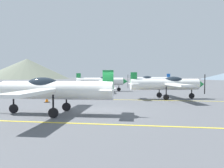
{
  "coord_description": "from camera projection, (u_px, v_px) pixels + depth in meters",
  "views": [
    {
      "loc": [
        2.44,
        -12.69,
        2.32
      ],
      "look_at": [
        -1.43,
        14.0,
        1.2
      ],
      "focal_mm": 33.6,
      "sensor_mm": 36.0,
      "label": 1
    }
  ],
  "objects": [
    {
      "name": "airplane_back",
      "position": [
        150.0,
        80.0,
        39.63
      ],
      "size": [
        7.58,
        8.74,
        2.62
      ],
      "color": "silver",
      "rests_on": "ground_plane"
    },
    {
      "name": "ground_plane",
      "position": [
        102.0,
        113.0,
        12.99
      ],
      "size": [
        400.0,
        400.0,
        0.0
      ],
      "primitive_type": "plane",
      "color": "#54565B"
    },
    {
      "name": "airplane_near",
      "position": [
        52.0,
        89.0,
        12.48
      ],
      "size": [
        7.58,
        8.73,
        2.62
      ],
      "color": "white",
      "rests_on": "ground_plane"
    },
    {
      "name": "airplane_far",
      "position": [
        102.0,
        81.0,
        30.39
      ],
      "size": [
        7.67,
        8.73,
        2.62
      ],
      "color": "white",
      "rests_on": "ground_plane"
    },
    {
      "name": "traffic_cone_side",
      "position": [
        47.0,
        99.0,
        17.92
      ],
      "size": [
        0.36,
        0.36,
        0.59
      ],
      "color": "black",
      "rests_on": "ground_plane"
    },
    {
      "name": "airplane_mid",
      "position": [
        167.0,
        84.0,
        20.6
      ],
      "size": [
        7.67,
        8.73,
        2.62
      ],
      "color": "white",
      "rests_on": "ground_plane"
    },
    {
      "name": "hill_left",
      "position": [
        27.0,
        69.0,
        139.65
      ],
      "size": [
        55.73,
        55.73,
        13.34
      ],
      "primitive_type": "cone",
      "color": "slate",
      "rests_on": "ground_plane"
    },
    {
      "name": "apron_line_near",
      "position": [
        90.0,
        124.0,
        9.99
      ],
      "size": [
        80.0,
        0.16,
        0.01
      ],
      "primitive_type": "cube",
      "color": "yellow",
      "rests_on": "ground_plane"
    },
    {
      "name": "apron_line_far",
      "position": [
        116.0,
        100.0,
        19.93
      ],
      "size": [
        80.0,
        0.16,
        0.01
      ],
      "primitive_type": "cube",
      "color": "yellow",
      "rests_on": "ground_plane"
    }
  ]
}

